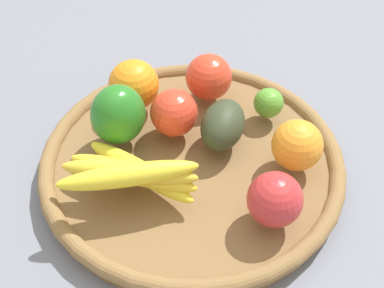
{
  "coord_description": "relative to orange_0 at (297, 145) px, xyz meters",
  "views": [
    {
      "loc": [
        0.38,
        0.34,
        0.58
      ],
      "look_at": [
        0.0,
        0.0,
        0.06
      ],
      "focal_mm": 49.55,
      "sensor_mm": 36.0,
      "label": 1
    }
  ],
  "objects": [
    {
      "name": "ground_plane",
      "position": [
        0.08,
        -0.12,
        -0.07
      ],
      "size": [
        2.4,
        2.4,
        0.0
      ],
      "primitive_type": "plane",
      "color": "slate",
      "rests_on": "ground"
    },
    {
      "name": "basket",
      "position": [
        0.08,
        -0.12,
        -0.05
      ],
      "size": [
        0.43,
        0.43,
        0.04
      ],
      "color": "brown",
      "rests_on": "ground_plane"
    },
    {
      "name": "orange_0",
      "position": [
        0.0,
        0.0,
        0.0
      ],
      "size": [
        0.07,
        0.07,
        0.07
      ],
      "primitive_type": "sphere",
      "rotation": [
        0.0,
        0.0,
        0.02
      ],
      "color": "orange",
      "rests_on": "basket"
    },
    {
      "name": "avocado",
      "position": [
        0.03,
        -0.1,
        -0.0
      ],
      "size": [
        0.11,
        0.09,
        0.06
      ],
      "primitive_type": "ellipsoid",
      "rotation": [
        0.0,
        0.0,
        0.43
      ],
      "color": "#323C26",
      "rests_on": "basket"
    },
    {
      "name": "bell_pepper",
      "position": [
        0.13,
        -0.21,
        0.01
      ],
      "size": [
        0.09,
        0.09,
        0.09
      ],
      "primitive_type": "ellipsoid",
      "rotation": [
        0.0,
        0.0,
        2.94
      ],
      "color": "#277723",
      "rests_on": "basket"
    },
    {
      "name": "lime_0",
      "position": [
        -0.06,
        -0.09,
        -0.01
      ],
      "size": [
        0.05,
        0.05,
        0.04
      ],
      "primitive_type": "sphere",
      "rotation": [
        0.0,
        0.0,
        1.43
      ],
      "color": "#58A130",
      "rests_on": "basket"
    },
    {
      "name": "banana_bunch",
      "position": [
        0.18,
        -0.13,
        -0.0
      ],
      "size": [
        0.16,
        0.18,
        0.07
      ],
      "color": "yellow",
      "rests_on": "basket"
    },
    {
      "name": "apple_2",
      "position": [
        0.1,
        0.03,
        -0.0
      ],
      "size": [
        0.09,
        0.09,
        0.07
      ],
      "primitive_type": "sphere",
      "rotation": [
        0.0,
        0.0,
        5.81
      ],
      "color": "red",
      "rests_on": "basket"
    },
    {
      "name": "apple_1",
      "position": [
        -0.03,
        -0.18,
        0.0
      ],
      "size": [
        0.07,
        0.07,
        0.07
      ],
      "primitive_type": "sphere",
      "rotation": [
        0.0,
        0.0,
        4.73
      ],
      "color": "red",
      "rests_on": "basket"
    },
    {
      "name": "orange_1",
      "position": [
        0.06,
        -0.25,
        0.0
      ],
      "size": [
        0.09,
        0.09,
        0.08
      ],
      "primitive_type": "sphere",
      "rotation": [
        0.0,
        0.0,
        2.91
      ],
      "color": "orange",
      "rests_on": "basket"
    },
    {
      "name": "apple_0",
      "position": [
        0.06,
        -0.17,
        -0.0
      ],
      "size": [
        0.1,
        0.1,
        0.07
      ],
      "primitive_type": "sphere",
      "rotation": [
        0.0,
        0.0,
        5.64
      ],
      "color": "red",
      "rests_on": "basket"
    }
  ]
}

